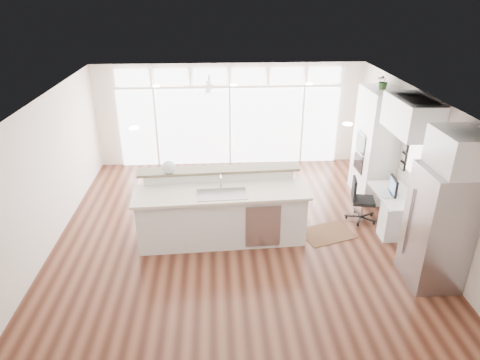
{
  "coord_description": "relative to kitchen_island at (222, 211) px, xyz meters",
  "views": [
    {
      "loc": [
        -0.39,
        -7.0,
        4.54
      ],
      "look_at": [
        0.07,
        0.6,
        1.02
      ],
      "focal_mm": 32.0,
      "sensor_mm": 36.0,
      "label": 1
    }
  ],
  "objects": [
    {
      "name": "floor",
      "position": [
        0.31,
        -0.06,
        -0.65
      ],
      "size": [
        7.0,
        8.0,
        0.02
      ],
      "primitive_type": "cube",
      "color": "#3E1D13",
      "rests_on": "ground"
    },
    {
      "name": "ceiling",
      "position": [
        0.31,
        -0.06,
        2.06
      ],
      "size": [
        7.0,
        8.0,
        0.02
      ],
      "primitive_type": "cube",
      "color": "silver",
      "rests_on": "wall_back"
    },
    {
      "name": "wall_back",
      "position": [
        0.31,
        3.94,
        0.71
      ],
      "size": [
        7.0,
        0.04,
        2.7
      ],
      "primitive_type": "cube",
      "color": "#F1E1D1",
      "rests_on": "floor"
    },
    {
      "name": "wall_front",
      "position": [
        0.31,
        -4.06,
        0.71
      ],
      "size": [
        7.0,
        0.04,
        2.7
      ],
      "primitive_type": "cube",
      "color": "#F1E1D1",
      "rests_on": "floor"
    },
    {
      "name": "wall_left",
      "position": [
        -3.19,
        -0.06,
        0.71
      ],
      "size": [
        0.04,
        8.0,
        2.7
      ],
      "primitive_type": "cube",
      "color": "#F1E1D1",
      "rests_on": "floor"
    },
    {
      "name": "wall_right",
      "position": [
        3.81,
        -0.06,
        0.71
      ],
      "size": [
        0.04,
        8.0,
        2.7
      ],
      "primitive_type": "cube",
      "color": "#F1E1D1",
      "rests_on": "floor"
    },
    {
      "name": "glass_wall",
      "position": [
        0.31,
        3.88,
        0.41
      ],
      "size": [
        5.8,
        0.06,
        2.08
      ],
      "primitive_type": "cube",
      "color": "white",
      "rests_on": "wall_back"
    },
    {
      "name": "transom_row",
      "position": [
        0.31,
        3.88,
        1.74
      ],
      "size": [
        5.9,
        0.06,
        0.4
      ],
      "primitive_type": "cube",
      "color": "white",
      "rests_on": "wall_back"
    },
    {
      "name": "desk_window",
      "position": [
        3.77,
        0.24,
        0.91
      ],
      "size": [
        0.04,
        0.85,
        0.85
      ],
      "primitive_type": "cube",
      "color": "white",
      "rests_on": "wall_right"
    },
    {
      "name": "ceiling_fan",
      "position": [
        -0.19,
        2.74,
        1.84
      ],
      "size": [
        1.16,
        1.16,
        0.32
      ],
      "primitive_type": "cube",
      "color": "white",
      "rests_on": "ceiling"
    },
    {
      "name": "recessed_lights",
      "position": [
        0.31,
        0.14,
        2.04
      ],
      "size": [
        3.4,
        3.0,
        0.02
      ],
      "primitive_type": "cube",
      "color": "white",
      "rests_on": "ceiling"
    },
    {
      "name": "oven_cabinet",
      "position": [
        3.48,
        1.74,
        0.61
      ],
      "size": [
        0.64,
        1.2,
        2.5
      ],
      "primitive_type": "cube",
      "color": "white",
      "rests_on": "floor"
    },
    {
      "name": "desk_nook",
      "position": [
        3.44,
        0.24,
        -0.26
      ],
      "size": [
        0.72,
        1.3,
        0.76
      ],
      "primitive_type": "cube",
      "color": "white",
      "rests_on": "floor"
    },
    {
      "name": "upper_cabinets",
      "position": [
        3.48,
        0.24,
        1.71
      ],
      "size": [
        0.64,
        1.3,
        0.64
      ],
      "primitive_type": "cube",
      "color": "white",
      "rests_on": "wall_right"
    },
    {
      "name": "refrigerator",
      "position": [
        3.42,
        -1.41,
        0.36
      ],
      "size": [
        0.76,
        0.9,
        2.0
      ],
      "primitive_type": "cube",
      "color": "#A2A2A7",
      "rests_on": "floor"
    },
    {
      "name": "fridge_cabinet",
      "position": [
        3.48,
        -1.41,
        1.66
      ],
      "size": [
        0.64,
        0.9,
        0.6
      ],
      "primitive_type": "cube",
      "color": "white",
      "rests_on": "wall_right"
    },
    {
      "name": "framed_photos",
      "position": [
        3.77,
        0.86,
        0.76
      ],
      "size": [
        0.06,
        0.22,
        0.8
      ],
      "primitive_type": "cube",
      "color": "black",
      "rests_on": "wall_right"
    },
    {
      "name": "kitchen_island",
      "position": [
        0.0,
        0.0,
        0.0
      ],
      "size": [
        3.29,
        1.37,
        1.28
      ],
      "primitive_type": "cube",
      "rotation": [
        0.0,
        0.0,
        0.05
      ],
      "color": "white",
      "rests_on": "floor"
    },
    {
      "name": "rug",
      "position": [
        2.08,
        0.09,
        -0.64
      ],
      "size": [
        1.18,
        1.0,
        0.01
      ],
      "primitive_type": "cube",
      "rotation": [
        0.0,
        0.0,
        0.32
      ],
      "color": "#371E11",
      "rests_on": "floor"
    },
    {
      "name": "office_chair",
      "position": [
        2.93,
        0.6,
        -0.18
      ],
      "size": [
        0.56,
        0.53,
        0.92
      ],
      "primitive_type": "cube",
      "rotation": [
        0.0,
        0.0,
        -0.2
      ],
      "color": "black",
      "rests_on": "floor"
    },
    {
      "name": "fishbowl",
      "position": [
        -0.97,
        0.35,
        0.77
      ],
      "size": [
        0.3,
        0.3,
        0.25
      ],
      "primitive_type": "sphere",
      "rotation": [
        0.0,
        0.0,
        0.19
      ],
      "color": "silver",
      "rests_on": "kitchen_island"
    },
    {
      "name": "monitor",
      "position": [
        3.36,
        0.24,
        0.31
      ],
      "size": [
        0.13,
        0.46,
        0.38
      ],
      "primitive_type": "cube",
      "rotation": [
        0.0,
        0.0,
        -0.12
      ],
      "color": "black",
      "rests_on": "desk_nook"
    },
    {
      "name": "keyboard",
      "position": [
        3.19,
        0.24,
        0.13
      ],
      "size": [
        0.15,
        0.36,
        0.02
      ],
      "primitive_type": "cube",
      "rotation": [
        0.0,
        0.0,
        -0.05
      ],
      "color": "silver",
      "rests_on": "desk_nook"
    },
    {
      "name": "potted_plant",
      "position": [
        3.48,
        1.74,
        1.99
      ],
      "size": [
        0.34,
        0.37,
        0.26
      ],
      "primitive_type": "imported",
      "rotation": [
        0.0,
        0.0,
        -0.12
      ],
      "color": "#2F5B27",
      "rests_on": "oven_cabinet"
    }
  ]
}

